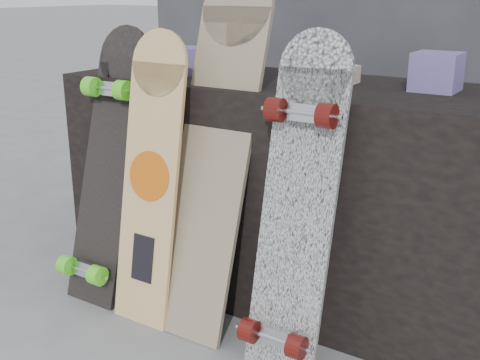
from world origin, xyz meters
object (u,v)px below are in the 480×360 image
Objects in this scene: vendor_table at (283,188)px; longboard_cascadia at (297,203)px; longboard_geisha at (151,172)px; longboard_celtic at (216,142)px; skateboard_dark at (107,161)px.

vendor_table is 1.58× the size of longboard_cascadia.
longboard_cascadia reaches higher than longboard_geisha.
vendor_table is 0.39m from longboard_celtic.
longboard_celtic reaches higher than longboard_geisha.
longboard_celtic is 1.17× the size of longboard_cascadia.
longboard_celtic reaches higher than vendor_table.
longboard_celtic reaches higher than longboard_cascadia.
longboard_cascadia is at bearing 0.39° from longboard_geisha.
longboard_geisha is at bearing -10.75° from skateboard_dark.
longboard_geisha is 0.25m from longboard_celtic.
skateboard_dark is (-0.80, 0.04, -0.01)m from longboard_cascadia.
longboard_celtic is 0.38m from longboard_cascadia.
longboard_geisha is at bearing -151.16° from longboard_celtic.
longboard_celtic is at bearing 163.79° from longboard_cascadia.
longboard_celtic is 0.46m from skateboard_dark.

